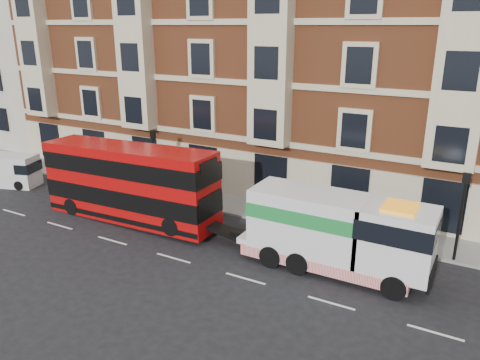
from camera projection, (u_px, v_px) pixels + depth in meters
name	position (u px, v px, depth m)	size (l,w,h in m)	color
ground	(173.00, 258.00, 22.83)	(120.00, 120.00, 0.00)	black
sidewalk	(246.00, 207.00, 29.02)	(90.00, 3.00, 0.15)	slate
victorian_terrace	(306.00, 37.00, 31.86)	(45.00, 12.00, 20.40)	brown
cream_block	(8.00, 52.00, 45.64)	(16.00, 10.00, 16.80)	beige
lamp_post_west	(154.00, 159.00, 29.89)	(0.35, 0.15, 4.35)	black
lamp_post_east	(461.00, 211.00, 21.59)	(0.35, 0.15, 4.35)	black
double_decker_bus	(129.00, 182.00, 26.59)	(10.90, 2.50, 4.41)	#AC0909
tow_truck	(333.00, 232.00, 21.16)	(8.72, 2.58, 3.63)	silver
box_van	(7.00, 170.00, 32.92)	(4.60, 2.95, 2.22)	silver
pedestrian	(99.00, 164.00, 34.95)	(0.57, 0.37, 1.56)	#181E31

